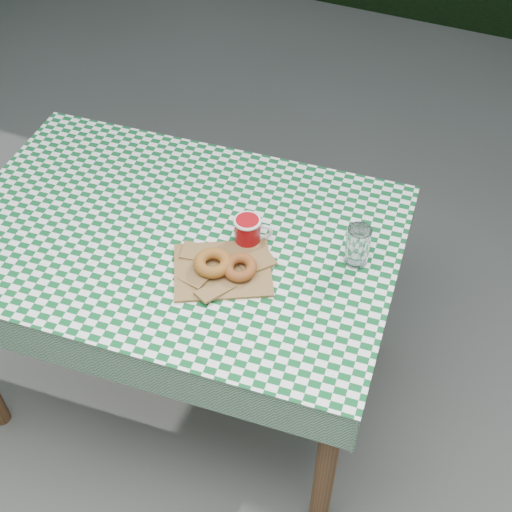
{
  "coord_description": "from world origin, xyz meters",
  "views": [
    {
      "loc": [
        0.8,
        -1.4,
        2.17
      ],
      "look_at": [
        0.28,
        -0.19,
        0.79
      ],
      "focal_mm": 48.36,
      "sensor_mm": 36.0,
      "label": 1
    }
  ],
  "objects": [
    {
      "name": "drinking_glass",
      "position": [
        0.53,
        -0.07,
        0.82
      ],
      "size": [
        0.07,
        0.07,
        0.12
      ],
      "primitive_type": "cylinder",
      "rotation": [
        0.0,
        0.0,
        -0.12
      ],
      "color": "white",
      "rests_on": "tablecloth"
    },
    {
      "name": "table",
      "position": [
        0.01,
        -0.18,
        0.38
      ],
      "size": [
        1.35,
        0.96,
        0.75
      ],
      "primitive_type": "cube",
      "rotation": [
        0.0,
        0.0,
        0.09
      ],
      "color": "brown",
      "rests_on": "ground"
    },
    {
      "name": "bagel_back",
      "position": [
        0.25,
        -0.25,
        0.79
      ],
      "size": [
        0.11,
        0.11,
        0.03
      ],
      "primitive_type": "torus",
      "rotation": [
        0.0,
        0.0,
        -0.11
      ],
      "color": "brown",
      "rests_on": "paper_bag"
    },
    {
      "name": "coffee_mug",
      "position": [
        0.22,
        -0.12,
        0.8
      ],
      "size": [
        0.19,
        0.19,
        0.08
      ],
      "primitive_type": null,
      "rotation": [
        0.0,
        0.0,
        0.32
      ],
      "color": "#98090F",
      "rests_on": "tablecloth"
    },
    {
      "name": "tablecloth",
      "position": [
        0.01,
        -0.18,
        0.75
      ],
      "size": [
        1.37,
        0.99,
        0.01
      ],
      "primitive_type": "cube",
      "rotation": [
        0.0,
        0.0,
        0.09
      ],
      "color": "#0C4F23",
      "rests_on": "table"
    },
    {
      "name": "paper_bag",
      "position": [
        0.2,
        -0.25,
        0.76
      ],
      "size": [
        0.34,
        0.32,
        0.01
      ],
      "primitive_type": "cube",
      "rotation": [
        0.0,
        0.0,
        0.49
      ],
      "color": "olive",
      "rests_on": "tablecloth"
    },
    {
      "name": "bagel_front",
      "position": [
        0.18,
        -0.26,
        0.79
      ],
      "size": [
        0.15,
        0.15,
        0.03
      ],
      "primitive_type": "torus",
      "rotation": [
        0.0,
        0.0,
        0.59
      ],
      "color": "olive",
      "rests_on": "paper_bag"
    },
    {
      "name": "ground",
      "position": [
        0.0,
        0.0,
        0.0
      ],
      "size": [
        60.0,
        60.0,
        0.0
      ],
      "primitive_type": "plane",
      "color": "#595954",
      "rests_on": "ground"
    }
  ]
}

